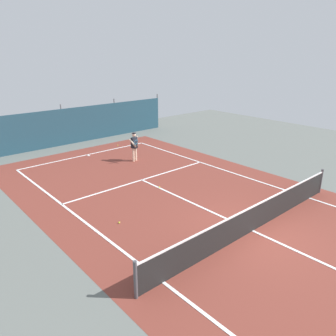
% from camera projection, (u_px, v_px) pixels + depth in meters
% --- Properties ---
extents(ground_plane, '(36.00, 36.00, 0.00)m').
position_uv_depth(ground_plane, '(252.00, 231.00, 11.48)').
color(ground_plane, slate).
extents(court_surface, '(11.02, 26.60, 0.01)m').
position_uv_depth(court_surface, '(252.00, 231.00, 11.47)').
color(court_surface, brown).
rests_on(court_surface, ground).
extents(tennis_net, '(10.12, 0.10, 1.10)m').
position_uv_depth(tennis_net, '(254.00, 218.00, 11.30)').
color(tennis_net, black).
rests_on(tennis_net, ground).
extents(back_fence, '(16.30, 0.98, 2.70)m').
position_uv_depth(back_fence, '(61.00, 134.00, 22.17)').
color(back_fence, '#1E3D4C').
rests_on(back_fence, ground).
extents(tennis_player, '(0.64, 0.80, 1.64)m').
position_uv_depth(tennis_player, '(134.00, 145.00, 18.48)').
color(tennis_player, beige).
rests_on(tennis_player, ground).
extents(tennis_ball_near_player, '(0.07, 0.07, 0.07)m').
position_uv_depth(tennis_ball_near_player, '(118.00, 145.00, 21.80)').
color(tennis_ball_near_player, '#CCDB33').
rests_on(tennis_ball_near_player, ground).
extents(tennis_ball_midcourt, '(0.07, 0.07, 0.07)m').
position_uv_depth(tennis_ball_midcourt, '(159.00, 187.00, 15.08)').
color(tennis_ball_midcourt, '#CCDB33').
rests_on(tennis_ball_midcourt, ground).
extents(tennis_ball_by_sideline, '(0.07, 0.07, 0.07)m').
position_uv_depth(tennis_ball_by_sideline, '(119.00, 223.00, 11.97)').
color(tennis_ball_by_sideline, '#CCDB33').
rests_on(tennis_ball_by_sideline, ground).
extents(parked_car, '(2.36, 4.37, 1.68)m').
position_uv_depth(parked_car, '(20.00, 132.00, 22.03)').
color(parked_car, silver).
rests_on(parked_car, ground).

